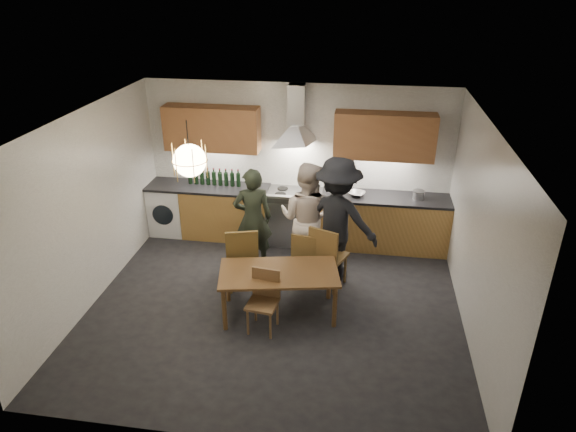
# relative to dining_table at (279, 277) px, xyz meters

# --- Properties ---
(ground) EXTENTS (5.00, 5.00, 0.00)m
(ground) POSITION_rel_dining_table_xyz_m (-0.09, 0.13, -0.57)
(ground) COLOR black
(ground) RESTS_ON ground
(room_shell) EXTENTS (5.02, 4.52, 2.61)m
(room_shell) POSITION_rel_dining_table_xyz_m (-0.09, 0.13, 1.13)
(room_shell) COLOR white
(room_shell) RESTS_ON ground
(counter_run) EXTENTS (5.00, 0.62, 0.90)m
(counter_run) POSITION_rel_dining_table_xyz_m (-0.06, 2.08, -0.12)
(counter_run) COLOR tan
(counter_run) RESTS_ON ground
(range_stove) EXTENTS (0.90, 0.60, 0.92)m
(range_stove) POSITION_rel_dining_table_xyz_m (-0.09, 2.08, -0.13)
(range_stove) COLOR silver
(range_stove) RESTS_ON ground
(wall_fixtures) EXTENTS (4.30, 0.54, 1.10)m
(wall_fixtures) POSITION_rel_dining_table_xyz_m (-0.09, 2.20, 1.30)
(wall_fixtures) COLOR #B87846
(wall_fixtures) RESTS_ON ground
(pendant_lamp) EXTENTS (0.43, 0.43, 0.70)m
(pendant_lamp) POSITION_rel_dining_table_xyz_m (-1.09, 0.03, 1.53)
(pendant_lamp) COLOR black
(pendant_lamp) RESTS_ON ground
(dining_table) EXTENTS (1.66, 1.05, 0.65)m
(dining_table) POSITION_rel_dining_table_xyz_m (0.00, 0.00, 0.00)
(dining_table) COLOR brown
(dining_table) RESTS_ON ground
(chair_back_left) EXTENTS (0.55, 0.55, 0.99)m
(chair_back_left) POSITION_rel_dining_table_xyz_m (-0.61, 0.49, -0.01)
(chair_back_left) COLOR brown
(chair_back_left) RESTS_ON ground
(chair_back_mid) EXTENTS (0.44, 0.44, 0.84)m
(chair_back_mid) POSITION_rel_dining_table_xyz_m (0.26, 0.76, -0.09)
(chair_back_mid) COLOR brown
(chair_back_mid) RESTS_ON ground
(chair_back_right) EXTENTS (0.58, 0.58, 0.99)m
(chair_back_right) POSITION_rel_dining_table_xyz_m (0.56, 0.70, -0.01)
(chair_back_right) COLOR brown
(chair_back_right) RESTS_ON ground
(chair_front) EXTENTS (0.41, 0.41, 0.81)m
(chair_front) POSITION_rel_dining_table_xyz_m (-0.14, -0.30, -0.11)
(chair_front) COLOR brown
(chair_front) RESTS_ON ground
(person_left) EXTENTS (0.67, 0.53, 1.60)m
(person_left) POSITION_rel_dining_table_xyz_m (-0.60, 1.18, 0.22)
(person_left) COLOR black
(person_left) RESTS_ON ground
(person_mid) EXTENTS (0.99, 0.86, 1.73)m
(person_mid) POSITION_rel_dining_table_xyz_m (0.22, 1.18, 0.29)
(person_mid) COLOR beige
(person_mid) RESTS_ON ground
(person_right) EXTENTS (1.33, 0.95, 1.86)m
(person_right) POSITION_rel_dining_table_xyz_m (0.67, 1.07, 0.36)
(person_right) COLOR black
(person_right) RESTS_ON ground
(mixing_bowl) EXTENTS (0.34, 0.34, 0.06)m
(mixing_bowl) POSITION_rel_dining_table_xyz_m (0.92, 2.06, 0.36)
(mixing_bowl) COLOR #BABABE
(mixing_bowl) RESTS_ON counter_run
(stock_pot) EXTENTS (0.20, 0.20, 0.13)m
(stock_pot) POSITION_rel_dining_table_xyz_m (1.89, 2.09, 0.39)
(stock_pot) COLOR #B0B0B4
(stock_pot) RESTS_ON counter_run
(wine_bottles) EXTENTS (0.91, 0.07, 0.29)m
(wine_bottles) POSITION_rel_dining_table_xyz_m (-1.46, 2.16, 0.47)
(wine_bottles) COLOR black
(wine_bottles) RESTS_ON counter_run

